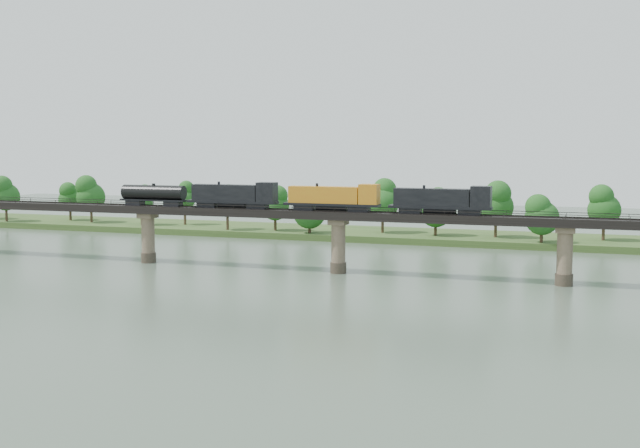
% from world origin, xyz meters
% --- Properties ---
extents(ground, '(400.00, 400.00, 0.00)m').
position_xyz_m(ground, '(0.00, 0.00, 0.00)').
color(ground, '#3B4C3C').
rests_on(ground, ground).
extents(far_bank, '(300.00, 24.00, 1.60)m').
position_xyz_m(far_bank, '(0.00, 85.00, 0.80)').
color(far_bank, '#304A1D').
rests_on(far_bank, ground).
extents(bridge, '(236.00, 30.00, 11.50)m').
position_xyz_m(bridge, '(0.00, 30.00, 5.46)').
color(bridge, '#473A2D').
rests_on(bridge, ground).
extents(bridge_superstructure, '(220.00, 4.90, 0.75)m').
position_xyz_m(bridge_superstructure, '(0.00, 30.00, 11.79)').
color(bridge_superstructure, black).
rests_on(bridge_superstructure, bridge).
extents(far_treeline, '(289.06, 17.54, 13.60)m').
position_xyz_m(far_treeline, '(-8.21, 80.52, 8.83)').
color(far_treeline, '#382619').
rests_on(far_treeline, far_bank).
extents(freight_train, '(73.44, 2.86, 5.05)m').
position_xyz_m(freight_train, '(-7.82, 30.00, 13.91)').
color(freight_train, black).
rests_on(freight_train, bridge).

